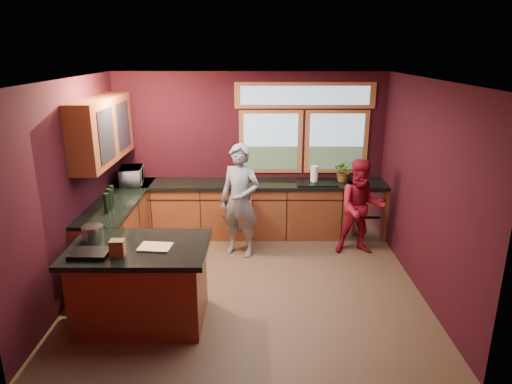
{
  "coord_description": "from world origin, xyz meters",
  "views": [
    {
      "loc": [
        0.11,
        -5.55,
        3.05
      ],
      "look_at": [
        0.1,
        0.4,
        1.17
      ],
      "focal_mm": 32.0,
      "sensor_mm": 36.0,
      "label": 1
    }
  ],
  "objects_px": {
    "person_red": "(361,207)",
    "stock_pot": "(93,233)",
    "island": "(141,283)",
    "cutting_board": "(155,247)",
    "person_grey": "(240,201)"
  },
  "relations": [
    {
      "from": "cutting_board",
      "to": "stock_pot",
      "type": "xyz_separation_m",
      "value": [
        -0.75,
        0.2,
        0.08
      ]
    },
    {
      "from": "island",
      "to": "person_red",
      "type": "bearing_deg",
      "value": 32.68
    },
    {
      "from": "person_grey",
      "to": "stock_pot",
      "type": "distance_m",
      "value": 2.33
    },
    {
      "from": "person_red",
      "to": "stock_pot",
      "type": "bearing_deg",
      "value": -152.75
    },
    {
      "from": "person_red",
      "to": "stock_pot",
      "type": "xyz_separation_m",
      "value": [
        -3.46,
        -1.72,
        0.29
      ]
    },
    {
      "from": "cutting_board",
      "to": "person_red",
      "type": "bearing_deg",
      "value": 35.27
    },
    {
      "from": "island",
      "to": "stock_pot",
      "type": "bearing_deg",
      "value": 164.74
    },
    {
      "from": "island",
      "to": "person_red",
      "type": "relative_size",
      "value": 1.04
    },
    {
      "from": "island",
      "to": "stock_pot",
      "type": "relative_size",
      "value": 6.46
    },
    {
      "from": "island",
      "to": "stock_pot",
      "type": "height_order",
      "value": "stock_pot"
    },
    {
      "from": "person_grey",
      "to": "person_red",
      "type": "xyz_separation_m",
      "value": [
        1.83,
        0.05,
        -0.12
      ]
    },
    {
      "from": "person_red",
      "to": "cutting_board",
      "type": "xyz_separation_m",
      "value": [
        -2.71,
        -1.92,
        0.21
      ]
    },
    {
      "from": "island",
      "to": "person_grey",
      "type": "relative_size",
      "value": 0.9
    },
    {
      "from": "person_grey",
      "to": "cutting_board",
      "type": "bearing_deg",
      "value": -92.09
    },
    {
      "from": "island",
      "to": "person_grey",
      "type": "height_order",
      "value": "person_grey"
    }
  ]
}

